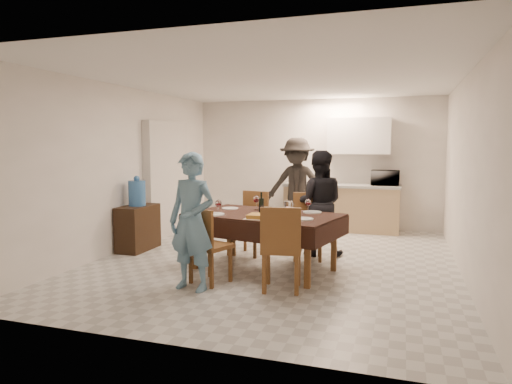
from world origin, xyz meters
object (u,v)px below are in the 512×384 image
(dining_table, at_px, (264,216))
(microwave, at_px, (385,178))
(person_far, at_px, (318,203))
(water_pitcher, at_px, (288,208))
(water_jug, at_px, (137,193))
(savoury_tart, at_px, (263,216))
(person_near, at_px, (192,221))
(console, at_px, (138,228))
(wine_bottle, at_px, (261,203))
(person_kitchen, at_px, (297,185))

(dining_table, xyz_separation_m, microwave, (1.44, 3.21, 0.32))
(person_far, bearing_deg, dining_table, 53.60)
(water_pitcher, distance_m, microwave, 3.44)
(water_jug, relative_size, person_far, 0.25)
(savoury_tart, relative_size, person_near, 0.26)
(console, xyz_separation_m, savoury_tart, (2.36, -0.88, 0.43))
(water_pitcher, bearing_deg, person_far, 79.70)
(wine_bottle, xyz_separation_m, person_far, (0.60, 1.00, -0.11))
(microwave, bearing_deg, dining_table, 65.82)
(wine_bottle, bearing_deg, console, 168.49)
(person_kitchen, bearing_deg, person_near, -95.56)
(dining_table, height_order, wine_bottle, wine_bottle)
(savoury_tart, xyz_separation_m, microwave, (1.34, 3.59, 0.26))
(water_pitcher, distance_m, person_near, 1.35)
(dining_table, xyz_separation_m, wine_bottle, (-0.05, 0.05, 0.18))
(wine_bottle, bearing_deg, microwave, 64.74)
(savoury_tart, bearing_deg, water_jug, 159.54)
(water_pitcher, distance_m, person_kitchen, 2.86)
(microwave, distance_m, person_far, 2.35)
(console, distance_m, microwave, 4.64)
(dining_table, xyz_separation_m, water_pitcher, (0.35, -0.05, 0.13))
(dining_table, distance_m, savoury_tart, 0.40)
(savoury_tart, relative_size, person_far, 0.26)
(water_pitcher, height_order, person_far, person_far)
(water_pitcher, distance_m, savoury_tart, 0.42)
(console, relative_size, microwave, 1.49)
(console, bearing_deg, savoury_tart, -20.46)
(microwave, bearing_deg, person_kitchen, 15.52)
(water_jug, xyz_separation_m, person_far, (2.81, 0.55, -0.12))
(dining_table, relative_size, microwave, 4.16)
(water_pitcher, xyz_separation_m, person_far, (0.20, 1.10, -0.06))
(dining_table, xyz_separation_m, savoury_tart, (0.10, -0.38, 0.06))
(water_pitcher, relative_size, microwave, 0.36)
(wine_bottle, distance_m, microwave, 3.50)
(console, distance_m, savoury_tart, 2.56)
(savoury_tart, bearing_deg, person_far, 72.53)
(microwave, relative_size, person_kitchen, 0.29)
(savoury_tart, bearing_deg, water_pitcher, 52.85)
(water_jug, relative_size, wine_bottle, 1.41)
(dining_table, distance_m, wine_bottle, 0.19)
(water_pitcher, xyz_separation_m, microwave, (1.09, 3.26, 0.19))
(dining_table, relative_size, person_near, 1.35)
(dining_table, height_order, water_jug, water_jug)
(dining_table, relative_size, console, 2.80)
(console, height_order, person_kitchen, person_kitchen)
(wine_bottle, bearing_deg, person_kitchen, 92.74)
(person_near, height_order, person_far, person_near)
(console, bearing_deg, dining_table, -12.48)
(console, xyz_separation_m, wine_bottle, (2.21, -0.45, 0.55))
(dining_table, height_order, water_pitcher, water_pitcher)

